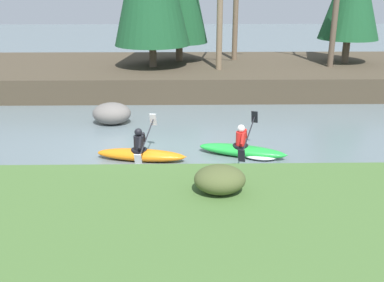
{
  "coord_description": "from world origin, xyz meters",
  "views": [
    {
      "loc": [
        1.07,
        -13.24,
        5.09
      ],
      "look_at": [
        1.31,
        -0.52,
        0.55
      ],
      "focal_mm": 42.0,
      "sensor_mm": 36.0,
      "label": 1
    }
  ],
  "objects": [
    {
      "name": "bare_tree_mid_upstream",
      "position": [
        2.77,
        8.25,
        4.12
      ],
      "size": [
        3.54,
        3.49,
        6.41
      ],
      "color": "#7A664C",
      "rests_on": "riverbank_far"
    },
    {
      "name": "riverbank_near",
      "position": [
        0.0,
        -5.69,
        0.44
      ],
      "size": [
        44.0,
        5.16,
        0.88
      ],
      "color": "#476B33",
      "rests_on": "ground"
    },
    {
      "name": "kayaker_middle",
      "position": [
        -0.21,
        -0.67,
        0.22
      ],
      "size": [
        2.79,
        2.06,
        1.2
      ],
      "rotation": [
        0.0,
        0.0,
        -0.17
      ],
      "color": "orange",
      "rests_on": "ground"
    },
    {
      "name": "boulder_midstream",
      "position": [
        -1.65,
        3.03,
        0.41
      ],
      "size": [
        1.44,
        1.13,
        0.81
      ],
      "color": "slate",
      "rests_on": "ground"
    },
    {
      "name": "riverbank_far",
      "position": [
        0.0,
        9.76,
        0.55
      ],
      "size": [
        44.0,
        8.09,
        1.1
      ],
      "color": "#473D2D",
      "rests_on": "ground"
    },
    {
      "name": "ground_plane",
      "position": [
        0.0,
        0.0,
        0.0
      ],
      "size": [
        90.0,
        90.0,
        0.0
      ],
      "primitive_type": "plane",
      "color": "slate"
    },
    {
      "name": "bare_tree_mid_downstream",
      "position": [
        3.82,
        11.13,
        3.42
      ],
      "size": [
        2.76,
        2.72,
        4.93
      ],
      "color": "brown",
      "rests_on": "riverbank_far"
    },
    {
      "name": "kayaker_lead",
      "position": [
        2.96,
        -0.41,
        0.2
      ],
      "size": [
        2.75,
        2.01,
        1.2
      ],
      "rotation": [
        0.0,
        0.0,
        -0.33
      ],
      "color": "green",
      "rests_on": "ground"
    },
    {
      "name": "shrub_clump_second",
      "position": [
        1.81,
        -4.68,
        1.18
      ],
      "size": [
        1.09,
        0.91,
        0.59
      ],
      "color": "#4C562D",
      "rests_on": "riverbank_near"
    }
  ]
}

